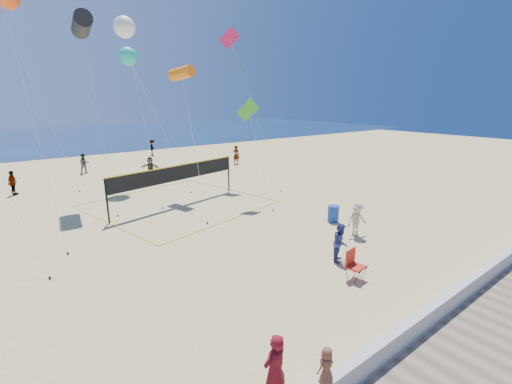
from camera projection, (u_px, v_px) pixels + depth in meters
ground at (312, 299)px, 11.36m from camera, size 120.00×120.00×0.00m
ocean at (50, 138)px, 59.02m from camera, size 140.00×50.00×0.03m
seawall at (395, 340)px, 8.97m from camera, size 32.00×0.30×0.60m
woman at (275, 370)px, 7.26m from camera, size 0.66×0.47×1.71m
toddler at (326, 366)px, 7.15m from camera, size 0.44×0.31×0.86m
bystander_a at (341, 242)px, 13.89m from camera, size 0.97×0.91×1.60m
bystander_b at (357, 220)px, 16.43m from camera, size 1.19×0.86×1.66m
far_person_0 at (13, 183)px, 23.51m from camera, size 0.84×1.07×1.70m
far_person_1 at (150, 167)px, 28.75m from camera, size 1.54×1.48×1.74m
far_person_2 at (236, 155)px, 34.84m from camera, size 0.77×0.83×1.90m
far_person_3 at (84, 164)px, 30.40m from camera, size 0.88×0.70×1.76m
far_person_4 at (152, 148)px, 40.21m from camera, size 1.19×1.35×1.81m
camp_chair at (353, 262)px, 12.51m from camera, size 0.68×0.82×1.26m
trash_barrel at (333, 214)px, 18.47m from camera, size 0.62×0.62×0.89m
volleyball_net at (177, 178)px, 21.23m from camera, size 11.10×10.99×2.49m
kite_1 at (82, 24)px, 20.27m from camera, size 1.29×5.90×11.39m
kite_2 at (182, 73)px, 22.27m from camera, size 2.76×7.52×8.57m
kite_4 at (249, 115)px, 20.83m from camera, size 1.43×2.80×6.51m
kite_5 at (233, 48)px, 25.43m from camera, size 1.40×5.91×11.63m
kite_6 at (124, 27)px, 24.79m from camera, size 2.34×9.19×12.24m
kite_7 at (128, 56)px, 28.37m from camera, size 1.62×10.02×10.60m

